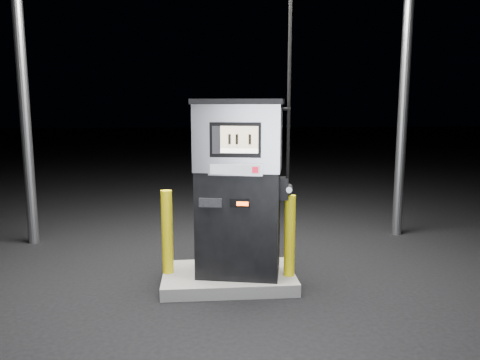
{
  "coord_description": "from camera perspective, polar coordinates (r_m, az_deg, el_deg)",
  "views": [
    {
      "loc": [
        -0.33,
        -5.49,
        2.19
      ],
      "look_at": [
        0.14,
        0.0,
        1.3
      ],
      "focal_mm": 35.0,
      "sensor_mm": 36.0,
      "label": 1
    }
  ],
  "objects": [
    {
      "name": "bollard_left",
      "position": [
        5.76,
        -8.87,
        -6.28
      ],
      "size": [
        0.14,
        0.14,
        1.02
      ],
      "primitive_type": "cylinder",
      "rotation": [
        0.0,
        0.0,
        0.02
      ],
      "color": "yellow",
      "rests_on": "pump_island"
    },
    {
      "name": "pump_island",
      "position": [
        5.89,
        -1.4,
        -11.83
      ],
      "size": [
        1.6,
        1.0,
        0.15
      ],
      "primitive_type": "cube",
      "color": "slate",
      "rests_on": "ground"
    },
    {
      "name": "bollard_right",
      "position": [
        5.64,
        6.07,
        -6.76
      ],
      "size": [
        0.14,
        0.14,
        0.98
      ],
      "primitive_type": "cylinder",
      "rotation": [
        0.0,
        0.0,
        0.08
      ],
      "color": "yellow",
      "rests_on": "pump_island"
    },
    {
      "name": "fuel_dispenser",
      "position": [
        5.52,
        -0.12,
        -0.82
      ],
      "size": [
        1.21,
        0.82,
        4.35
      ],
      "rotation": [
        0.0,
        0.0,
        -0.21
      ],
      "color": "black",
      "rests_on": "pump_island"
    },
    {
      "name": "ground",
      "position": [
        5.92,
        -1.4,
        -12.51
      ],
      "size": [
        80.0,
        80.0,
        0.0
      ],
      "primitive_type": "plane",
      "color": "black",
      "rests_on": "ground"
    }
  ]
}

